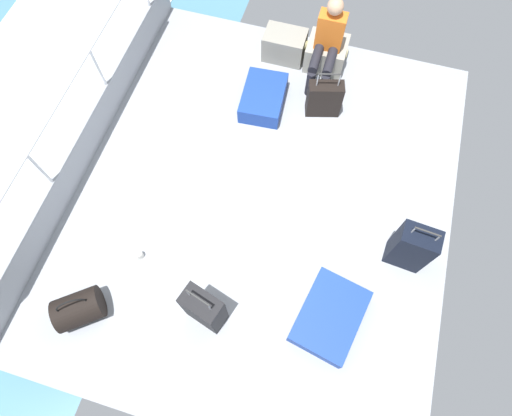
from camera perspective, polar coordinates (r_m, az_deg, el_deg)
ground_plane at (r=5.00m, az=0.76°, el=1.63°), size 4.40×5.20×0.06m
gunwale_port at (r=5.47m, az=-21.90°, el=8.45°), size 0.06×5.20×0.45m
railing_port at (r=5.04m, az=-24.10°, el=11.78°), size 0.04×4.20×1.02m
sea_wake at (r=6.69m, az=-30.75°, el=8.08°), size 12.00×12.00×0.01m
cargo_crate_0 at (r=6.10m, az=3.89°, el=21.18°), size 0.59×0.38×0.38m
cargo_crate_1 at (r=6.06m, az=9.50°, el=19.97°), size 0.55×0.47×0.38m
passenger_seated at (r=5.67m, az=9.69°, el=21.34°), size 0.34×0.66×1.08m
suitcase_0 at (r=5.48m, az=9.24°, el=14.43°), size 0.46×0.29×0.70m
suitcase_1 at (r=5.59m, az=1.00°, el=14.73°), size 0.57×0.77×0.24m
suitcase_2 at (r=4.24m, az=-7.04°, el=-13.45°), size 0.43×0.32×0.87m
suitcase_3 at (r=4.65m, az=20.36°, el=-5.05°), size 0.41×0.28×0.81m
suitcase_4 at (r=4.50m, az=9.99°, el=-14.29°), size 0.74×0.92×0.21m
duffel_bag at (r=4.73m, az=-22.94°, el=-12.50°), size 0.57×0.55×0.50m
paper_cup at (r=4.82m, az=-15.55°, el=-6.15°), size 0.08×0.08×0.10m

